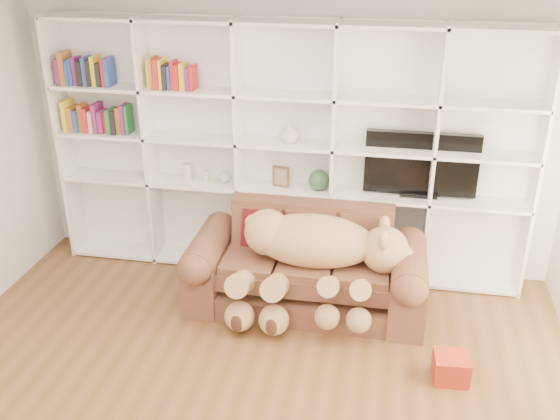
% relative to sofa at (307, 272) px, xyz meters
% --- Properties ---
extents(ceiling, '(5.00, 5.00, 0.00)m').
position_rel_sofa_xyz_m(ceiling, '(-0.30, -1.70, 2.37)').
color(ceiling, white).
rests_on(ceiling, wall_back).
extents(wall_back, '(5.00, 0.02, 2.70)m').
position_rel_sofa_xyz_m(wall_back, '(-0.30, 0.80, 1.02)').
color(wall_back, silver).
rests_on(wall_back, floor).
extents(bookshelf, '(4.43, 0.35, 2.40)m').
position_rel_sofa_xyz_m(bookshelf, '(-0.54, 0.66, 0.98)').
color(bookshelf, white).
rests_on(bookshelf, floor).
extents(sofa, '(2.06, 0.89, 0.87)m').
position_rel_sofa_xyz_m(sofa, '(0.00, 0.00, 0.00)').
color(sofa, brown).
rests_on(sofa, floor).
extents(teddy_bear, '(1.53, 0.84, 0.89)m').
position_rel_sofa_xyz_m(teddy_bear, '(0.07, -0.17, 0.27)').
color(teddy_bear, tan).
rests_on(teddy_bear, sofa).
extents(throw_pillow, '(0.39, 0.24, 0.39)m').
position_rel_sofa_xyz_m(throw_pillow, '(-0.42, 0.14, 0.30)').
color(throw_pillow, '#570E17').
rests_on(throw_pillow, sofa).
extents(gift_box, '(0.27, 0.26, 0.21)m').
position_rel_sofa_xyz_m(gift_box, '(1.22, -0.83, -0.22)').
color(gift_box, '#B12C17').
rests_on(gift_box, floor).
extents(tv, '(1.01, 0.18, 0.59)m').
position_rel_sofa_xyz_m(tv, '(0.93, 0.65, 0.83)').
color(tv, black).
rests_on(tv, bookshelf).
extents(picture_frame, '(0.16, 0.05, 0.20)m').
position_rel_sofa_xyz_m(picture_frame, '(-0.35, 0.60, 0.65)').
color(picture_frame, brown).
rests_on(picture_frame, bookshelf).
extents(green_vase, '(0.19, 0.19, 0.19)m').
position_rel_sofa_xyz_m(green_vase, '(0.01, 0.60, 0.64)').
color(green_vase, '#305E35').
rests_on(green_vase, bookshelf).
extents(figurine_tall, '(0.10, 0.10, 0.17)m').
position_rel_sofa_xyz_m(figurine_tall, '(-1.27, 0.60, 0.62)').
color(figurine_tall, beige).
rests_on(figurine_tall, bookshelf).
extents(figurine_short, '(0.09, 0.09, 0.11)m').
position_rel_sofa_xyz_m(figurine_short, '(-1.08, 0.60, 0.59)').
color(figurine_short, beige).
rests_on(figurine_short, bookshelf).
extents(snow_globe, '(0.11, 0.11, 0.11)m').
position_rel_sofa_xyz_m(snow_globe, '(-0.89, 0.60, 0.60)').
color(snow_globe, silver).
rests_on(snow_globe, bookshelf).
extents(shelf_vase, '(0.19, 0.19, 0.19)m').
position_rel_sofa_xyz_m(shelf_vase, '(-0.27, 0.60, 1.08)').
color(shelf_vase, beige).
rests_on(shelf_vase, bookshelf).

